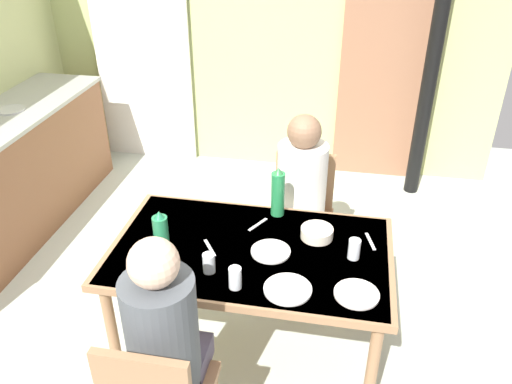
# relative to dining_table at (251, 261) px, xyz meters

# --- Properties ---
(ground_plane) EXTENTS (6.09, 6.09, 0.00)m
(ground_plane) POSITION_rel_dining_table_xyz_m (-0.38, 0.10, -0.67)
(ground_plane) COLOR #B6BFB0
(wall_back) EXTENTS (4.16, 0.10, 2.80)m
(wall_back) POSITION_rel_dining_table_xyz_m (-0.38, 2.44, 0.73)
(wall_back) COLOR #B0BA76
(wall_back) RESTS_ON ground_plane
(door_wooden) EXTENTS (0.80, 0.05, 2.00)m
(door_wooden) POSITION_rel_dining_table_xyz_m (0.72, 2.36, 0.33)
(door_wooden) COLOR #916146
(door_wooden) RESTS_ON ground_plane
(stove_pipe_column) EXTENTS (0.12, 0.12, 2.80)m
(stove_pipe_column) POSITION_rel_dining_table_xyz_m (1.03, 2.09, 0.73)
(stove_pipe_column) COLOR black
(stove_pipe_column) RESTS_ON ground_plane
(curtain_panel) EXTENTS (0.90, 0.03, 2.35)m
(curtain_panel) POSITION_rel_dining_table_xyz_m (-1.47, 2.34, 0.51)
(curtain_panel) COLOR white
(curtain_panel) RESTS_ON ground_plane
(dining_table) EXTENTS (1.43, 0.85, 0.74)m
(dining_table) POSITION_rel_dining_table_xyz_m (0.00, 0.00, 0.00)
(dining_table) COLOR #966D4B
(dining_table) RESTS_ON ground_plane
(chair_far_diner) EXTENTS (0.40, 0.40, 0.87)m
(chair_far_diner) POSITION_rel_dining_table_xyz_m (0.19, 0.78, -0.17)
(chair_far_diner) COLOR #966D4B
(chair_far_diner) RESTS_ON ground_plane
(person_near_diner) EXTENTS (0.30, 0.37, 0.77)m
(person_near_diner) POSITION_rel_dining_table_xyz_m (-0.24, -0.64, 0.12)
(person_near_diner) COLOR #4D475B
(person_near_diner) RESTS_ON ground_plane
(person_far_diner) EXTENTS (0.30, 0.37, 0.77)m
(person_far_diner) POSITION_rel_dining_table_xyz_m (0.19, 0.64, 0.12)
(person_far_diner) COLOR silver
(person_far_diner) RESTS_ON ground_plane
(water_bottle_green_near) EXTENTS (0.08, 0.08, 0.29)m
(water_bottle_green_near) POSITION_rel_dining_table_xyz_m (0.08, 0.35, 0.21)
(water_bottle_green_near) COLOR #238145
(water_bottle_green_near) RESTS_ON dining_table
(water_bottle_green_far) EXTENTS (0.07, 0.07, 0.27)m
(water_bottle_green_far) POSITION_rel_dining_table_xyz_m (-0.41, -0.15, 0.20)
(water_bottle_green_far) COLOR #257D4D
(water_bottle_green_far) RESTS_ON dining_table
(serving_bowl_center) EXTENTS (0.17, 0.17, 0.05)m
(serving_bowl_center) POSITION_rel_dining_table_xyz_m (0.32, 0.17, 0.10)
(serving_bowl_center) COLOR beige
(serving_bowl_center) RESTS_ON dining_table
(dinner_plate_near_left) EXTENTS (0.22, 0.22, 0.01)m
(dinner_plate_near_left) POSITION_rel_dining_table_xyz_m (0.23, -0.27, 0.08)
(dinner_plate_near_left) COLOR white
(dinner_plate_near_left) RESTS_ON dining_table
(dinner_plate_near_right) EXTENTS (0.21, 0.21, 0.01)m
(dinner_plate_near_right) POSITION_rel_dining_table_xyz_m (0.54, -0.25, 0.08)
(dinner_plate_near_right) COLOR white
(dinner_plate_near_right) RESTS_ON dining_table
(dinner_plate_far_center) EXTENTS (0.20, 0.20, 0.01)m
(dinner_plate_far_center) POSITION_rel_dining_table_xyz_m (0.11, -0.01, 0.08)
(dinner_plate_far_center) COLOR white
(dinner_plate_far_center) RESTS_ON dining_table
(drinking_glass_by_near_diner) EXTENTS (0.06, 0.06, 0.11)m
(drinking_glass_by_near_diner) POSITION_rel_dining_table_xyz_m (0.51, 0.03, 0.13)
(drinking_glass_by_near_diner) COLOR silver
(drinking_glass_by_near_diner) RESTS_ON dining_table
(drinking_glass_by_far_diner) EXTENTS (0.06, 0.06, 0.10)m
(drinking_glass_by_far_diner) POSITION_rel_dining_table_xyz_m (-0.16, -0.21, 0.12)
(drinking_glass_by_far_diner) COLOR silver
(drinking_glass_by_far_diner) RESTS_ON dining_table
(drinking_glass_spare_center) EXTENTS (0.06, 0.06, 0.11)m
(drinking_glass_spare_center) POSITION_rel_dining_table_xyz_m (-0.01, -0.30, 0.13)
(drinking_glass_spare_center) COLOR silver
(drinking_glass_spare_center) RESTS_ON dining_table
(cutlery_knife_near) EXTENTS (0.09, 0.14, 0.00)m
(cutlery_knife_near) POSITION_rel_dining_table_xyz_m (-0.00, 0.22, 0.08)
(cutlery_knife_near) COLOR silver
(cutlery_knife_near) RESTS_ON dining_table
(cutlery_fork_near) EXTENTS (0.06, 0.15, 0.00)m
(cutlery_fork_near) POSITION_rel_dining_table_xyz_m (0.60, 0.18, 0.08)
(cutlery_fork_near) COLOR silver
(cutlery_fork_near) RESTS_ON dining_table
(cutlery_knife_far) EXTENTS (0.10, 0.13, 0.00)m
(cutlery_knife_far) POSITION_rel_dining_table_xyz_m (-0.21, -0.03, 0.08)
(cutlery_knife_far) COLOR silver
(cutlery_knife_far) RESTS_ON dining_table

